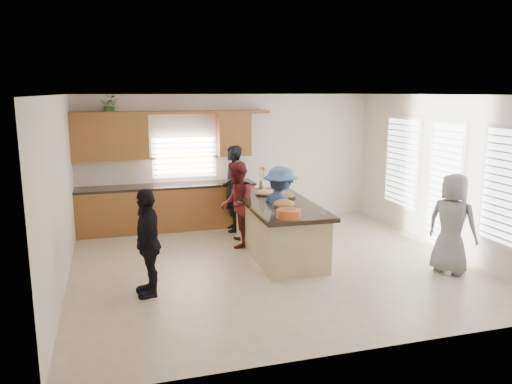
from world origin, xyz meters
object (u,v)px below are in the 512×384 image
object	(u,v)px
woman_left_back	(233,189)
woman_left_mid	(237,204)
woman_left_front	(148,242)
salad_bowl	(289,213)
woman_right_front	(452,224)
island	(279,229)
woman_right_back	(280,211)

from	to	relation	value
woman_left_back	woman_left_mid	bearing A→B (deg)	-5.37
woman_left_front	woman_left_back	bearing A→B (deg)	141.95
salad_bowl	woman_left_front	world-z (taller)	woman_left_front
woman_left_mid	woman_right_front	xyz separation A→B (m)	(2.92, -2.31, 0.00)
woman_left_back	woman_left_mid	size ratio (longest dim) A/B	1.11
island	salad_bowl	distance (m)	1.27
woman_left_mid	woman_right_back	world-z (taller)	woman_left_mid
woman_left_mid	woman_left_back	bearing A→B (deg)	-174.17
woman_left_mid	woman_left_front	world-z (taller)	woman_left_mid
woman_left_mid	woman_left_front	xyz separation A→B (m)	(-1.77, -1.86, -0.03)
woman_left_mid	woman_left_front	size ratio (longest dim) A/B	1.04
woman_left_front	woman_right_front	size ratio (longest dim) A/B	0.96
island	woman_left_front	size ratio (longest dim) A/B	1.78
woman_left_mid	woman_left_front	bearing A→B (deg)	-27.77
island	woman_left_back	world-z (taller)	woman_left_back
salad_bowl	woman_right_front	bearing A→B (deg)	-12.03
salad_bowl	woman_left_mid	distance (m)	1.82
salad_bowl	woman_left_front	size ratio (longest dim) A/B	0.25
island	woman_left_mid	distance (m)	0.95
salad_bowl	woman_left_mid	xyz separation A→B (m)	(-0.37, 1.77, -0.22)
woman_left_mid	woman_right_back	bearing A→B (deg)	58.86
woman_right_back	woman_left_mid	bearing A→B (deg)	16.72
woman_left_back	woman_right_back	size ratio (longest dim) A/B	1.13
salad_bowl	woman_left_front	xyz separation A→B (m)	(-2.14, -0.10, -0.25)
woman_left_mid	woman_right_back	xyz separation A→B (m)	(0.62, -0.66, -0.01)
island	woman_left_back	xyz separation A→B (m)	(-0.41, 1.72, 0.44)
woman_left_front	woman_left_mid	bearing A→B (deg)	132.19
island	woman_left_mid	bearing A→B (deg)	134.37
woman_left_back	woman_right_front	xyz separation A→B (m)	(2.74, -3.37, -0.08)
woman_left_back	island	bearing A→B (deg)	17.96
woman_left_mid	woman_right_back	distance (m)	0.91
woman_right_back	woman_right_front	xyz separation A→B (m)	(2.30, -1.64, 0.01)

